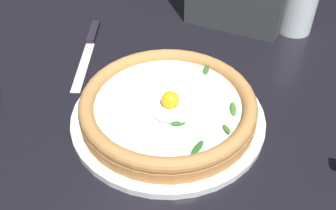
% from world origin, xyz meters
% --- Properties ---
extents(ground_plane, '(2.40, 2.40, 0.03)m').
position_xyz_m(ground_plane, '(0.00, 0.00, -0.01)').
color(ground_plane, black).
rests_on(ground_plane, ground).
extents(pizza_plate, '(0.32, 0.32, 0.01)m').
position_xyz_m(pizza_plate, '(-0.03, -0.03, 0.01)').
color(pizza_plate, white).
rests_on(pizza_plate, ground).
extents(pizza, '(0.28, 0.28, 0.05)m').
position_xyz_m(pizza, '(-0.03, -0.03, 0.03)').
color(pizza, '#BB7A3E').
rests_on(pizza, pizza_plate).
extents(table_knife, '(0.17, 0.19, 0.01)m').
position_xyz_m(table_knife, '(0.24, -0.08, 0.00)').
color(table_knife, silver).
rests_on(table_knife, ground).
extents(drinking_glass, '(0.07, 0.07, 0.13)m').
position_xyz_m(drinking_glass, '(-0.04, -0.42, 0.06)').
color(drinking_glass, silver).
rests_on(drinking_glass, ground).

